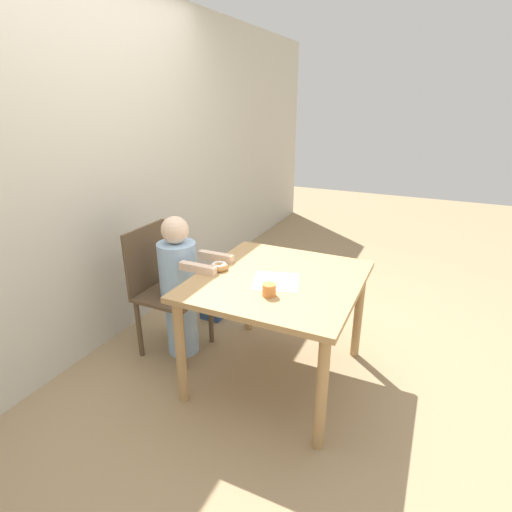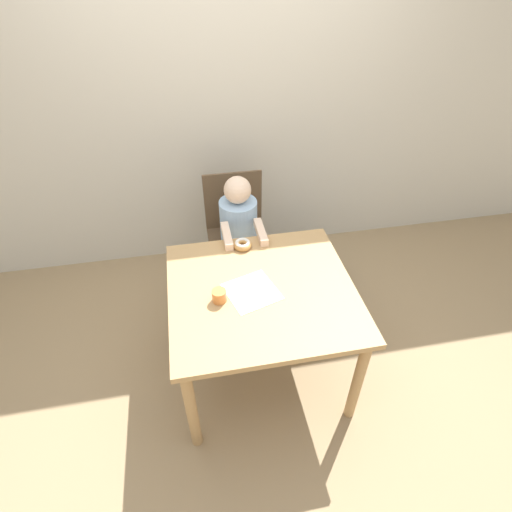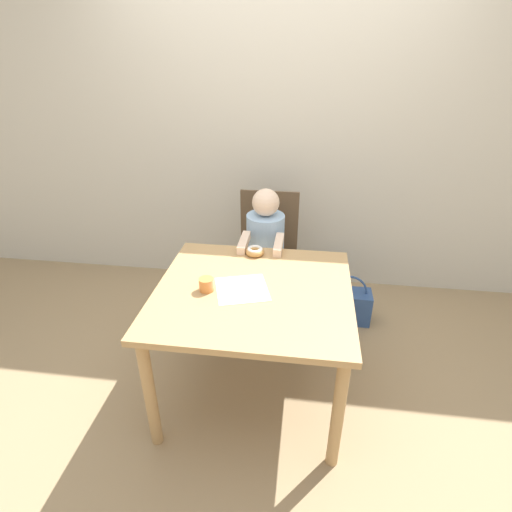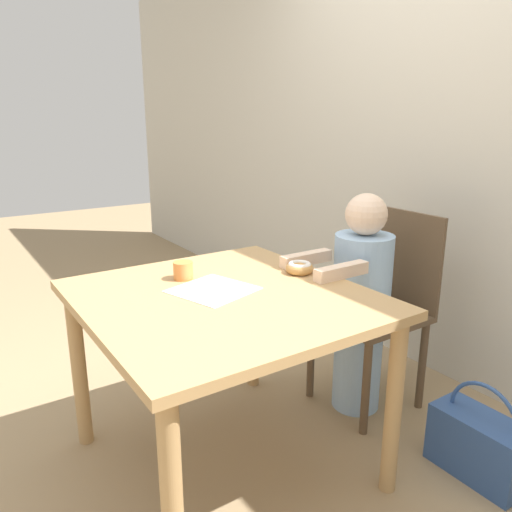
{
  "view_description": "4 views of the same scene",
  "coord_description": "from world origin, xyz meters",
  "px_view_note": "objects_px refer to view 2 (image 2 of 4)",
  "views": [
    {
      "loc": [
        -2.06,
        -0.81,
        1.73
      ],
      "look_at": [
        -0.01,
        0.15,
        0.84
      ],
      "focal_mm": 28.0,
      "sensor_mm": 36.0,
      "label": 1
    },
    {
      "loc": [
        -0.33,
        -1.55,
        2.27
      ],
      "look_at": [
        -0.01,
        0.15,
        0.84
      ],
      "focal_mm": 28.0,
      "sensor_mm": 36.0,
      "label": 2
    },
    {
      "loc": [
        0.25,
        -1.75,
        1.87
      ],
      "look_at": [
        -0.01,
        0.15,
        0.84
      ],
      "focal_mm": 28.0,
      "sensor_mm": 36.0,
      "label": 3
    },
    {
      "loc": [
        1.48,
        -0.85,
        1.35
      ],
      "look_at": [
        -0.01,
        0.15,
        0.84
      ],
      "focal_mm": 35.0,
      "sensor_mm": 36.0,
      "label": 4
    }
  ],
  "objects_px": {
    "handbag": "(313,266)",
    "child_figure": "(239,241)",
    "donut": "(243,244)",
    "cup": "(219,296)",
    "chair": "(237,234)"
  },
  "relations": [
    {
      "from": "chair",
      "to": "handbag",
      "type": "bearing_deg",
      "value": -7.22
    },
    {
      "from": "handbag",
      "to": "cup",
      "type": "relative_size",
      "value": 5.01
    },
    {
      "from": "child_figure",
      "to": "cup",
      "type": "relative_size",
      "value": 13.23
    },
    {
      "from": "cup",
      "to": "child_figure",
      "type": "bearing_deg",
      "value": 73.86
    },
    {
      "from": "chair",
      "to": "child_figure",
      "type": "bearing_deg",
      "value": -90.0
    },
    {
      "from": "chair",
      "to": "handbag",
      "type": "distance_m",
      "value": 0.71
    },
    {
      "from": "child_figure",
      "to": "cup",
      "type": "distance_m",
      "value": 0.83
    },
    {
      "from": "child_figure",
      "to": "donut",
      "type": "height_order",
      "value": "child_figure"
    },
    {
      "from": "chair",
      "to": "cup",
      "type": "distance_m",
      "value": 0.96
    },
    {
      "from": "donut",
      "to": "cup",
      "type": "distance_m",
      "value": 0.47
    },
    {
      "from": "handbag",
      "to": "cup",
      "type": "distance_m",
      "value": 1.32
    },
    {
      "from": "handbag",
      "to": "child_figure",
      "type": "bearing_deg",
      "value": -175.04
    },
    {
      "from": "chair",
      "to": "handbag",
      "type": "xyz_separation_m",
      "value": [
        0.61,
        -0.08,
        -0.35
      ]
    },
    {
      "from": "handbag",
      "to": "donut",
      "type": "bearing_deg",
      "value": -148.5
    },
    {
      "from": "chair",
      "to": "cup",
      "type": "relative_size",
      "value": 11.91
    }
  ]
}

